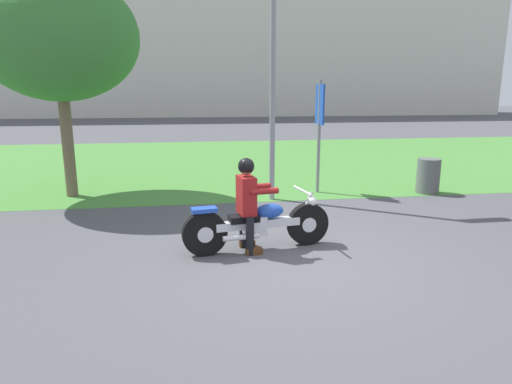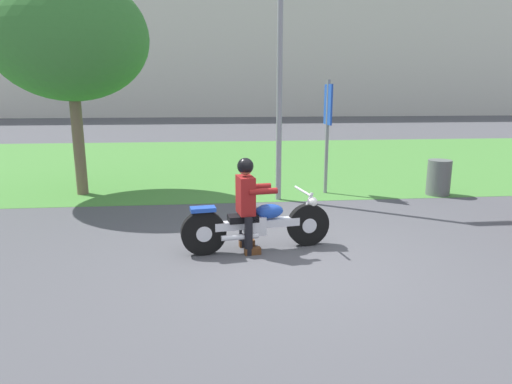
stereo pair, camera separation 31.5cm
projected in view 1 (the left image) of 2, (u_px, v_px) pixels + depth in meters
ground at (295, 262)px, 6.26m from camera, size 120.00×120.00×0.00m
grass_verge at (231, 160)px, 15.41m from camera, size 60.00×12.00×0.01m
stadium_facade at (217, 22)px, 42.98m from camera, size 55.96×8.00×17.80m
motorcycle_lead at (258, 224)px, 6.67m from camera, size 2.27×0.70×0.89m
rider_lead at (248, 197)px, 6.53m from camera, size 0.60×0.52×1.41m
tree_roadside at (58, 37)px, 9.45m from camera, size 3.40×3.40×4.84m
streetlight_pole at (279, 35)px, 9.14m from camera, size 0.96×0.20×5.53m
trash_can at (428, 176)px, 10.42m from camera, size 0.53×0.53×0.81m
sign_banner at (319, 119)px, 10.21m from camera, size 0.08×0.60×2.60m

